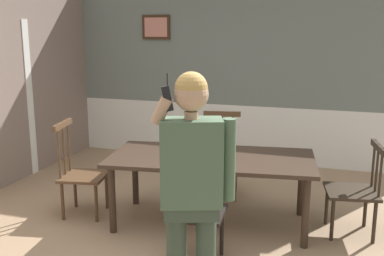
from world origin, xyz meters
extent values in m
plane|color=#9E7F60|center=(0.00, 0.00, 0.00)|extent=(6.76, 6.76, 0.00)
cube|color=slate|center=(0.00, 3.07, 1.83)|extent=(5.22, 0.12, 1.96)
cube|color=white|center=(0.00, 3.08, 0.43)|extent=(5.22, 0.14, 0.85)
cube|color=white|center=(0.00, 3.05, 0.85)|extent=(5.22, 0.05, 0.06)
cube|color=#382314|center=(-1.28, 3.00, 2.00)|extent=(0.45, 0.03, 0.37)
cube|color=tan|center=(-1.28, 2.98, 2.00)|extent=(0.37, 0.01, 0.29)
cube|color=white|center=(-2.57, 1.54, 1.05)|extent=(0.06, 0.12, 2.10)
cube|color=#38281E|center=(0.26, 0.66, 0.70)|extent=(2.17, 1.25, 0.04)
cylinder|color=#38281E|center=(-0.60, 0.15, 0.34)|extent=(0.07, 0.07, 0.68)
cylinder|color=#38281E|center=(1.23, 0.40, 0.34)|extent=(0.07, 0.07, 0.68)
cylinder|color=#38281E|center=(-0.71, 0.91, 0.34)|extent=(0.07, 0.07, 0.68)
cylinder|color=#38281E|center=(1.13, 1.17, 0.34)|extent=(0.07, 0.07, 0.68)
cube|color=#513823|center=(0.15, 1.49, 0.43)|extent=(0.53, 0.53, 0.03)
cube|color=#513823|center=(0.11, 1.69, 0.97)|extent=(0.45, 0.12, 0.06)
cylinder|color=#513823|center=(0.24, 1.71, 0.72)|extent=(0.02, 0.02, 0.55)
cylinder|color=#513823|center=(0.11, 1.69, 0.72)|extent=(0.02, 0.02, 0.55)
cylinder|color=#513823|center=(-0.03, 1.66, 0.72)|extent=(0.02, 0.02, 0.55)
cylinder|color=#513823|center=(0.36, 1.34, 0.21)|extent=(0.04, 0.04, 0.42)
cylinder|color=#513823|center=(0.00, 1.27, 0.21)|extent=(0.04, 0.04, 0.42)
cylinder|color=#513823|center=(0.29, 1.70, 0.21)|extent=(0.04, 0.04, 0.42)
cylinder|color=#513823|center=(-0.07, 1.63, 0.21)|extent=(0.04, 0.04, 0.42)
cube|color=#2D2319|center=(1.62, 0.85, 0.43)|extent=(0.55, 0.55, 0.03)
cube|color=#2D2319|center=(1.84, 0.88, 0.89)|extent=(0.12, 0.48, 0.06)
cylinder|color=#2D2319|center=(1.86, 0.74, 0.68)|extent=(0.02, 0.02, 0.47)
cylinder|color=#2D2319|center=(1.84, 0.88, 0.68)|extent=(0.02, 0.02, 0.47)
cylinder|color=#2D2319|center=(1.82, 1.03, 0.68)|extent=(0.02, 0.02, 0.47)
cylinder|color=#2D2319|center=(1.47, 0.63, 0.21)|extent=(0.04, 0.04, 0.42)
cylinder|color=#2D2319|center=(1.40, 1.00, 0.21)|extent=(0.04, 0.04, 0.42)
cylinder|color=#2D2319|center=(1.85, 0.69, 0.21)|extent=(0.04, 0.04, 0.42)
cylinder|color=#2D2319|center=(1.78, 1.07, 0.21)|extent=(0.04, 0.04, 0.42)
cube|color=#513823|center=(-1.10, 0.47, 0.43)|extent=(0.54, 0.54, 0.03)
cube|color=#513823|center=(-1.31, 0.43, 0.99)|extent=(0.13, 0.46, 0.06)
cylinder|color=#513823|center=(-1.33, 0.56, 0.73)|extent=(0.02, 0.02, 0.58)
cylinder|color=#513823|center=(-1.31, 0.43, 0.73)|extent=(0.02, 0.02, 0.58)
cylinder|color=#513823|center=(-1.28, 0.29, 0.73)|extent=(0.02, 0.02, 0.58)
cylinder|color=#513823|center=(-0.96, 0.68, 0.21)|extent=(0.04, 0.04, 0.42)
cylinder|color=#513823|center=(-0.89, 0.32, 0.21)|extent=(0.04, 0.04, 0.42)
cylinder|color=#513823|center=(-1.32, 0.61, 0.21)|extent=(0.04, 0.04, 0.42)
cylinder|color=#513823|center=(-1.25, 0.25, 0.21)|extent=(0.04, 0.04, 0.42)
cube|color=black|center=(0.38, -0.17, 0.46)|extent=(0.49, 0.49, 0.03)
cube|color=black|center=(0.39, -0.37, 1.02)|extent=(0.45, 0.08, 0.06)
cylinder|color=black|center=(0.26, -0.39, 0.76)|extent=(0.02, 0.02, 0.57)
cylinder|color=black|center=(0.39, -0.37, 0.76)|extent=(0.02, 0.02, 0.57)
cylinder|color=black|center=(0.53, -0.36, 0.76)|extent=(0.02, 0.02, 0.57)
cylinder|color=black|center=(0.18, -0.01, 0.22)|extent=(0.04, 0.04, 0.45)
cylinder|color=black|center=(0.54, 0.02, 0.22)|extent=(0.04, 0.04, 0.45)
cylinder|color=black|center=(0.21, -0.37, 0.22)|extent=(0.04, 0.04, 0.45)
cylinder|color=black|center=(0.57, -0.33, 0.22)|extent=(0.04, 0.04, 0.45)
cube|color=#3A493A|center=(0.55, -0.88, 0.80)|extent=(0.42, 0.32, 0.12)
cube|color=#4C664C|center=(0.55, -0.88, 1.12)|extent=(0.46, 0.35, 0.59)
cylinder|color=#4C664C|center=(0.78, -0.80, 1.14)|extent=(0.09, 0.09, 0.56)
cylinder|color=tan|center=(0.38, -0.96, 1.48)|extent=(0.16, 0.09, 0.20)
cylinder|color=tan|center=(0.55, -0.88, 1.44)|extent=(0.09, 0.09, 0.05)
sphere|color=tan|center=(0.55, -0.88, 1.58)|extent=(0.22, 0.22, 0.22)
sphere|color=tan|center=(0.55, -0.88, 1.62)|extent=(0.21, 0.21, 0.21)
cube|color=black|center=(0.42, -0.96, 1.56)|extent=(0.09, 0.06, 0.17)
cylinder|color=black|center=(0.42, -0.96, 1.68)|extent=(0.01, 0.01, 0.08)
camera|label=1|loc=(1.46, -3.67, 2.00)|focal=43.14mm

